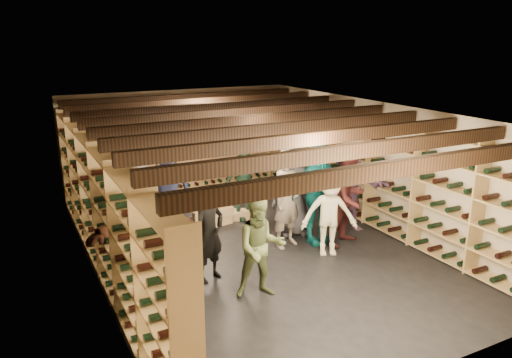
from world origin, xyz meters
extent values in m
plane|color=black|center=(0.00, 0.00, 0.00)|extent=(8.00, 8.00, 0.00)
cube|color=#C5B299|center=(0.00, 4.00, 1.20)|extent=(5.50, 0.02, 2.40)
cube|color=#C5B299|center=(0.00, -4.00, 1.20)|extent=(5.50, 0.02, 2.40)
cube|color=#C5B299|center=(-2.75, 0.00, 1.20)|extent=(0.02, 8.00, 2.40)
cube|color=#C5B299|center=(2.75, 0.00, 1.20)|extent=(0.02, 8.00, 2.40)
cube|color=beige|center=(0.00, 0.00, 2.40)|extent=(5.50, 8.00, 0.01)
cube|color=black|center=(0.00, -3.50, 2.26)|extent=(5.40, 0.12, 0.18)
cube|color=black|center=(0.00, -2.62, 2.26)|extent=(5.40, 0.12, 0.18)
cube|color=black|center=(0.00, -1.75, 2.26)|extent=(5.40, 0.12, 0.18)
cube|color=black|center=(0.00, -0.88, 2.26)|extent=(5.40, 0.12, 0.18)
cube|color=black|center=(0.00, 0.00, 2.26)|extent=(5.40, 0.12, 0.18)
cube|color=black|center=(0.00, 0.88, 2.26)|extent=(5.40, 0.12, 0.18)
cube|color=black|center=(0.00, 1.75, 2.26)|extent=(5.40, 0.12, 0.18)
cube|color=black|center=(0.00, 2.62, 2.26)|extent=(5.40, 0.12, 0.18)
cube|color=black|center=(0.00, 3.50, 2.26)|extent=(5.40, 0.12, 0.18)
cube|color=tan|center=(-2.57, 0.00, 1.07)|extent=(0.32, 7.50, 2.15)
cube|color=tan|center=(2.57, 0.00, 1.07)|extent=(0.32, 7.50, 2.15)
cube|color=tan|center=(0.00, 3.83, 1.07)|extent=(4.70, 0.30, 2.15)
cube|color=tan|center=(-0.16, 1.30, 0.09)|extent=(0.55, 0.41, 0.17)
cube|color=tan|center=(-0.16, 1.30, 0.26)|extent=(0.55, 0.41, 0.17)
cube|color=tan|center=(-0.16, 1.30, 0.43)|extent=(0.55, 0.41, 0.17)
cube|color=tan|center=(-0.43, 1.30, 0.09)|extent=(0.55, 0.40, 0.17)
cube|color=tan|center=(-0.43, 1.30, 0.26)|extent=(0.55, 0.40, 0.17)
cube|color=tan|center=(-0.43, 1.30, 0.43)|extent=(0.55, 0.40, 0.17)
cube|color=tan|center=(0.45, 1.30, 0.09)|extent=(0.59, 0.50, 0.17)
imported|color=black|center=(-2.18, -1.62, 0.83)|extent=(0.91, 0.69, 1.66)
imported|color=black|center=(-1.19, -0.82, 0.74)|extent=(0.64, 0.53, 1.49)
imported|color=#556338|center=(-0.74, -1.62, 0.74)|extent=(0.84, 0.73, 1.48)
imported|color=beige|center=(0.95, -0.91, 0.74)|extent=(1.10, 0.89, 1.48)
imported|color=#138288|center=(1.07, -0.37, 0.92)|extent=(1.09, 0.50, 1.83)
imported|color=brown|center=(-2.18, -0.60, 0.86)|extent=(1.61, 0.58, 1.72)
imported|color=#1F2445|center=(-1.18, 1.26, 0.89)|extent=(1.00, 0.81, 1.78)
imported|color=gray|center=(0.51, -0.26, 0.87)|extent=(0.73, 0.58, 1.73)
imported|color=#461B1C|center=(1.54, -0.66, 0.85)|extent=(0.98, 0.87, 1.69)
imported|color=#B9B8A9|center=(-1.73, 1.18, 0.94)|extent=(1.38, 1.07, 1.87)
imported|color=#284B36|center=(0.41, 1.30, 0.75)|extent=(0.92, 0.45, 1.51)
imported|color=slate|center=(1.94, -0.09, 0.84)|extent=(1.64, 1.04, 1.69)
imported|color=#39383E|center=(0.90, 0.15, 0.92)|extent=(1.01, 0.78, 1.84)
camera|label=1|loc=(-3.76, -7.36, 3.61)|focal=35.00mm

